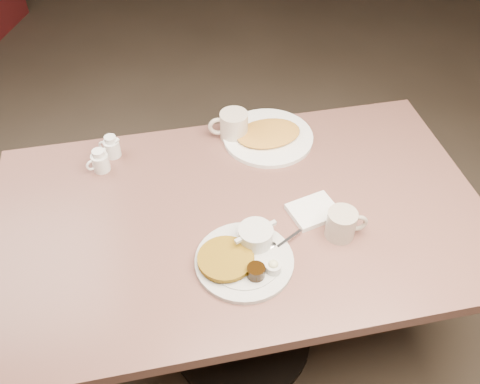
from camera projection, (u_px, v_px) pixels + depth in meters
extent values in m
cube|color=#4C3F33|center=(241.00, 338.00, 2.13)|extent=(7.00, 8.00, 0.02)
cube|color=#84564C|center=(241.00, 217.00, 1.61)|extent=(1.50, 0.90, 0.04)
cylinder|color=black|center=(241.00, 284.00, 1.86)|extent=(0.14, 0.14, 0.69)
cylinder|color=black|center=(241.00, 335.00, 2.11)|extent=(0.56, 0.56, 0.03)
cylinder|color=silver|center=(244.00, 261.00, 1.45)|extent=(0.36, 0.36, 0.01)
cylinder|color=silver|center=(244.00, 259.00, 1.45)|extent=(0.27, 0.27, 0.00)
cylinder|color=#886513|center=(226.00, 259.00, 1.44)|extent=(0.21, 0.21, 0.01)
cylinder|color=#886513|center=(225.00, 258.00, 1.43)|extent=(0.20, 0.20, 0.01)
cylinder|color=silver|center=(256.00, 236.00, 1.47)|extent=(0.13, 0.13, 0.05)
cube|color=silver|center=(239.00, 240.00, 1.44)|extent=(0.02, 0.02, 0.01)
cube|color=silver|center=(272.00, 223.00, 1.48)|extent=(0.02, 0.02, 0.01)
ellipsoid|color=silver|center=(251.00, 234.00, 1.46)|extent=(0.06, 0.06, 0.03)
ellipsoid|color=silver|center=(261.00, 232.00, 1.47)|extent=(0.05, 0.05, 0.02)
cylinder|color=black|center=(256.00, 272.00, 1.39)|extent=(0.06, 0.06, 0.04)
cylinder|color=silver|center=(273.00, 267.00, 1.41)|extent=(0.06, 0.06, 0.03)
ellipsoid|color=beige|center=(273.00, 264.00, 1.40)|extent=(0.04, 0.04, 0.02)
cube|color=#BBBABF|center=(288.00, 239.00, 1.50)|extent=(0.10, 0.06, 0.00)
ellipsoid|color=#BBBABF|center=(271.00, 246.00, 1.48)|extent=(0.04, 0.03, 0.01)
cylinder|color=#B7AA99|center=(341.00, 224.00, 1.50)|extent=(0.10, 0.10, 0.09)
cylinder|color=black|center=(343.00, 215.00, 1.47)|extent=(0.08, 0.08, 0.01)
torus|color=#B7AA99|center=(357.00, 223.00, 1.50)|extent=(0.06, 0.02, 0.06)
cube|color=white|center=(313.00, 211.00, 1.59)|extent=(0.16, 0.14, 0.02)
cylinder|color=beige|center=(234.00, 126.00, 1.82)|extent=(0.11, 0.11, 0.10)
torus|color=beige|center=(218.00, 126.00, 1.81)|extent=(0.07, 0.02, 0.07)
cylinder|color=white|center=(101.00, 162.00, 1.71)|extent=(0.06, 0.06, 0.06)
cylinder|color=white|center=(98.00, 153.00, 1.68)|extent=(0.04, 0.04, 0.02)
cone|color=white|center=(105.00, 152.00, 1.69)|extent=(0.02, 0.03, 0.02)
torus|color=white|center=(92.00, 165.00, 1.69)|extent=(0.04, 0.02, 0.04)
cylinder|color=white|center=(112.00, 148.00, 1.76)|extent=(0.06, 0.06, 0.06)
cylinder|color=white|center=(110.00, 139.00, 1.73)|extent=(0.04, 0.04, 0.02)
cone|color=white|center=(116.00, 141.00, 1.73)|extent=(0.02, 0.03, 0.02)
torus|color=white|center=(104.00, 146.00, 1.76)|extent=(0.04, 0.02, 0.04)
cylinder|color=white|center=(268.00, 137.00, 1.84)|extent=(0.35, 0.35, 0.01)
ellipsoid|color=gold|center=(268.00, 133.00, 1.83)|extent=(0.25, 0.19, 0.02)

